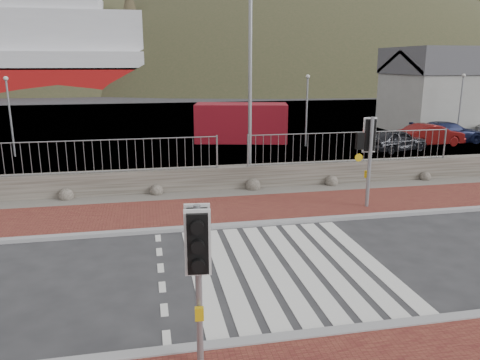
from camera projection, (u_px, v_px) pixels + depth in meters
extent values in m
plane|color=#28282B|center=(287.00, 266.00, 11.33)|extent=(220.00, 220.00, 0.00)
cube|color=brown|center=(247.00, 209.00, 15.60)|extent=(40.00, 3.00, 0.08)
cube|color=gray|center=(335.00, 333.00, 8.47)|extent=(40.00, 0.25, 0.12)
cube|color=gray|center=(258.00, 224.00, 14.17)|extent=(40.00, 0.25, 0.12)
cube|color=silver|center=(200.00, 274.00, 10.93)|extent=(0.42, 5.60, 0.01)
cube|color=silver|center=(226.00, 271.00, 11.04)|extent=(0.42, 5.60, 0.01)
cube|color=silver|center=(250.00, 269.00, 11.16)|extent=(0.42, 5.60, 0.01)
cube|color=silver|center=(275.00, 267.00, 11.27)|extent=(0.42, 5.60, 0.01)
cube|color=silver|center=(298.00, 265.00, 11.39)|extent=(0.42, 5.60, 0.01)
cube|color=silver|center=(322.00, 263.00, 11.50)|extent=(0.42, 5.60, 0.01)
cube|color=silver|center=(344.00, 261.00, 11.62)|extent=(0.42, 5.60, 0.01)
cube|color=silver|center=(367.00, 259.00, 11.73)|extent=(0.42, 5.60, 0.01)
cube|color=#59544C|center=(236.00, 193.00, 17.50)|extent=(40.00, 1.50, 0.06)
cube|color=#49443C|center=(232.00, 178.00, 18.16)|extent=(40.00, 0.60, 0.90)
cylinder|color=gray|center=(101.00, 140.00, 16.69)|extent=(8.40, 0.04, 0.04)
cylinder|color=gray|center=(217.00, 152.00, 17.64)|extent=(0.07, 0.07, 1.20)
cylinder|color=gray|center=(351.00, 132.00, 18.53)|extent=(8.40, 0.04, 0.04)
cylinder|color=gray|center=(248.00, 151.00, 17.87)|extent=(0.07, 0.07, 1.20)
cylinder|color=gray|center=(445.00, 144.00, 19.48)|extent=(0.07, 0.07, 1.20)
cube|color=#4C4C4F|center=(186.00, 123.00, 37.85)|extent=(120.00, 40.00, 0.50)
cube|color=#3F4C54|center=(166.00, 94.00, 71.11)|extent=(220.00, 50.00, 0.05)
cube|color=silver|center=(41.00, 33.00, 70.20)|extent=(30.00, 12.00, 6.00)
cube|color=silver|center=(38.00, 5.00, 69.22)|extent=(18.00, 10.00, 2.50)
cube|color=#9E9E99|center=(473.00, 102.00, 33.59)|extent=(12.00, 6.00, 4.00)
cube|color=#4C4C51|center=(478.00, 61.00, 32.87)|extent=(12.20, 6.20, 1.80)
ellipsoid|color=#313520|center=(91.00, 185.00, 96.90)|extent=(106.40, 68.40, 76.00)
ellipsoid|color=#313520|center=(297.00, 201.00, 106.99)|extent=(140.00, 90.00, 100.00)
ellipsoid|color=#313520|center=(474.00, 167.00, 114.15)|extent=(112.00, 72.00, 80.00)
cylinder|color=gray|center=(199.00, 290.00, 7.25)|extent=(0.11, 0.11, 2.76)
cube|color=#C69A0B|center=(199.00, 310.00, 7.33)|extent=(0.15, 0.09, 0.22)
cube|color=black|center=(198.00, 239.00, 7.04)|extent=(0.42, 0.28, 1.04)
sphere|color=#0CE53F|center=(198.00, 257.00, 7.11)|extent=(0.15, 0.15, 0.15)
cylinder|color=gray|center=(369.00, 164.00, 15.45)|extent=(0.12, 0.12, 3.09)
cube|color=#C69A0B|center=(369.00, 175.00, 15.54)|extent=(0.16, 0.09, 0.24)
cube|color=black|center=(371.00, 136.00, 15.22)|extent=(0.45, 0.28, 1.16)
sphere|color=#0CE53F|center=(371.00, 146.00, 15.30)|extent=(0.17, 0.17, 0.17)
cube|color=black|center=(360.00, 141.00, 15.20)|extent=(0.25, 0.19, 0.55)
cylinder|color=gray|center=(250.00, 81.00, 18.20)|extent=(0.14, 0.14, 8.16)
cube|color=maroon|center=(241.00, 123.00, 28.88)|extent=(5.97, 3.53, 2.33)
imported|color=black|center=(396.00, 140.00, 25.79)|extent=(3.90, 2.40, 1.24)
imported|color=#5E0E0D|center=(431.00, 135.00, 27.49)|extent=(4.04, 1.76, 1.29)
imported|color=#12193A|center=(448.00, 132.00, 28.51)|extent=(4.47, 1.86, 1.29)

